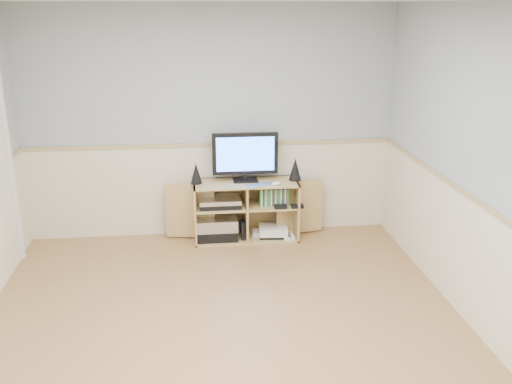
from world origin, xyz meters
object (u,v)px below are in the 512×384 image
at_px(monitor, 245,155).
at_px(game_consoles, 272,231).
at_px(media_cabinet, 245,208).
at_px(keyboard, 261,185).

xyz_separation_m(monitor, game_consoles, (0.29, -0.06, -0.87)).
height_order(media_cabinet, game_consoles, media_cabinet).
relative_size(keyboard, game_consoles, 0.69).
distance_m(media_cabinet, keyboard, 0.40).
bearing_deg(monitor, keyboard, -51.85).
bearing_deg(media_cabinet, monitor, -90.00).
height_order(keyboard, game_consoles, keyboard).
bearing_deg(monitor, media_cabinet, 90.00).
bearing_deg(game_consoles, monitor, 168.18).
xyz_separation_m(media_cabinet, keyboard, (0.15, -0.19, 0.32)).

